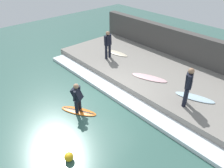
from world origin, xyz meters
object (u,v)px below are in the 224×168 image
at_px(surfboard_riding, 79,111).
at_px(surfer_riding, 77,96).
at_px(surfboard_waiting_far, 195,97).
at_px(marker_buoy, 69,157).
at_px(surfer_waiting_far, 188,85).
at_px(surfboard_waiting_near, 116,53).
at_px(surfboard_spare, 149,78).
at_px(surfer_waiting_near, 108,43).

bearing_deg(surfboard_riding, surfer_riding, 0.00).
bearing_deg(surfboard_waiting_far, marker_buoy, 168.18).
distance_m(surfboard_riding, marker_buoy, 2.50).
bearing_deg(surfer_waiting_far, surfboard_waiting_far, -5.13).
bearing_deg(surfboard_waiting_near, surfer_riding, -150.31).
bearing_deg(surfboard_waiting_far, surfboard_waiting_near, 83.43).
xyz_separation_m(surfboard_riding, surfboard_waiting_near, (4.62, 2.63, 0.43)).
height_order(surfboard_riding, surfer_waiting_far, surfer_waiting_far).
bearing_deg(surfer_waiting_far, surfer_riding, 137.57).
bearing_deg(surfboard_riding, surfboard_spare, -9.66).
bearing_deg(surfboard_spare, surfboard_riding, 170.34).
bearing_deg(surfer_waiting_near, surfboard_spare, -90.19).
bearing_deg(surfboard_spare, surfboard_waiting_far, -86.26).
height_order(surfer_riding, surfer_waiting_far, surfer_waiting_far).
height_order(surfboard_riding, surfboard_spare, surfboard_spare).
distance_m(surfer_waiting_near, surfboard_waiting_far, 5.58).
bearing_deg(surfer_riding, surfboard_waiting_near, 29.69).
distance_m(surfer_waiting_near, surfboard_spare, 3.24).
distance_m(surfboard_riding, surfer_waiting_far, 4.61).
relative_size(surfboard_waiting_far, marker_buoy, 5.58).
distance_m(surfboard_riding, surfer_waiting_near, 4.73).
bearing_deg(marker_buoy, surfer_riding, 48.34).
xyz_separation_m(surfer_riding, surfboard_waiting_near, (4.62, 2.63, -0.33)).
height_order(surfer_waiting_near, surfboard_waiting_near, surfer_waiting_near).
height_order(surfer_waiting_far, surfboard_waiting_far, surfer_waiting_far).
height_order(surfer_riding, surfboard_spare, surfer_riding).
xyz_separation_m(surfboard_riding, surfer_waiting_far, (3.26, -2.98, 1.35)).
relative_size(surfer_riding, surfboard_waiting_far, 0.78).
height_order(surfer_waiting_near, marker_buoy, surfer_waiting_near).
relative_size(surfboard_spare, marker_buoy, 6.07).
relative_size(surfboard_riding, surfer_waiting_near, 1.01).
bearing_deg(surfer_riding, surfer_waiting_near, 32.91).
xyz_separation_m(surfboard_riding, surfer_riding, (0.00, 0.00, 0.77)).
distance_m(surfer_riding, surfboard_waiting_far, 5.01).
height_order(surfboard_waiting_near, surfboard_waiting_far, same).
bearing_deg(marker_buoy, surfboard_waiting_far, -11.82).
bearing_deg(surfer_riding, surfer_waiting_far, -42.43).
distance_m(surfboard_waiting_far, surfboard_spare, 2.40).
bearing_deg(surfer_waiting_near, surfer_waiting_far, -95.89).
relative_size(surfboard_waiting_near, surfboard_waiting_far, 1.00).
height_order(surfer_waiting_far, surfboard_spare, surfer_waiting_far).
height_order(surfer_waiting_near, surfer_waiting_far, surfer_waiting_far).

